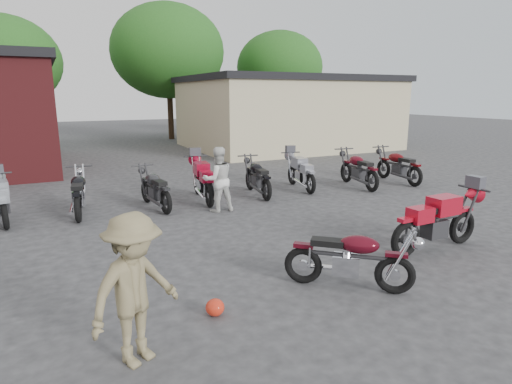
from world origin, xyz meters
name	(u,v)px	position (x,y,z in m)	size (l,w,h in m)	color
ground	(296,274)	(0.00, 0.00, 0.00)	(90.00, 90.00, 0.00)	#2E2F31
stucco_building	(286,115)	(8.50, 15.00, 1.75)	(10.00, 8.00, 3.50)	tan
tree_1	(6,78)	(-5.00, 22.00, 3.70)	(5.92, 5.92, 7.40)	#154412
tree_2	(169,69)	(4.00, 22.00, 4.40)	(7.04, 7.04, 8.80)	#154412
tree_3	(279,81)	(12.00, 22.00, 3.80)	(6.08, 6.08, 7.60)	#154412
vintage_motorcycle	(351,255)	(0.45, -0.80, 0.54)	(1.85, 0.61, 1.07)	#4B0914
sportbike	(438,218)	(2.93, -0.18, 0.61)	(2.09, 0.69, 1.21)	red
helmet	(215,307)	(-1.65, -0.65, 0.11)	(0.25, 0.25, 0.23)	red
person_light	(218,179)	(0.29, 4.15, 0.80)	(0.78, 0.61, 1.60)	silver
person_tan	(135,290)	(-2.74, -1.21, 0.84)	(1.08, 0.62, 1.67)	olive
row_bike_1	(2,198)	(-4.44, 5.49, 0.55)	(1.91, 0.63, 1.11)	#90969D
row_bike_2	(79,190)	(-2.82, 5.39, 0.58)	(2.01, 0.66, 1.16)	black
row_bike_3	(155,187)	(-1.05, 5.16, 0.55)	(1.91, 0.63, 1.11)	#262629
row_bike_4	(203,178)	(0.32, 5.40, 0.62)	(2.12, 0.70, 1.23)	#AC0E2B
row_bike_5	(257,175)	(1.94, 5.30, 0.58)	(1.99, 0.66, 1.16)	black
row_bike_6	(301,170)	(3.48, 5.44, 0.57)	(1.97, 0.65, 1.14)	gray
row_bike_7	(358,167)	(5.27, 4.92, 0.61)	(2.11, 0.70, 1.22)	#550A16
row_bike_8	(398,164)	(6.92, 4.91, 0.60)	(2.08, 0.69, 1.20)	#560A0E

